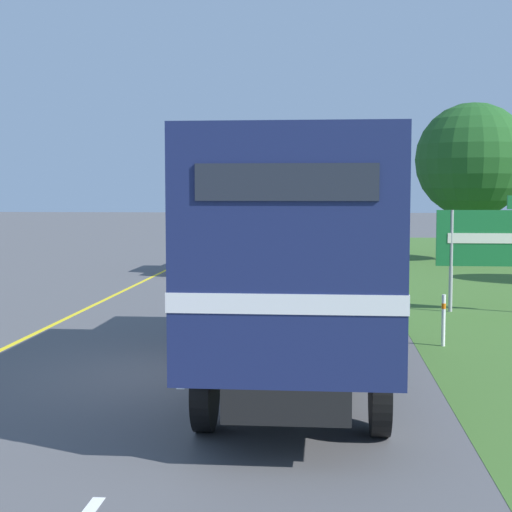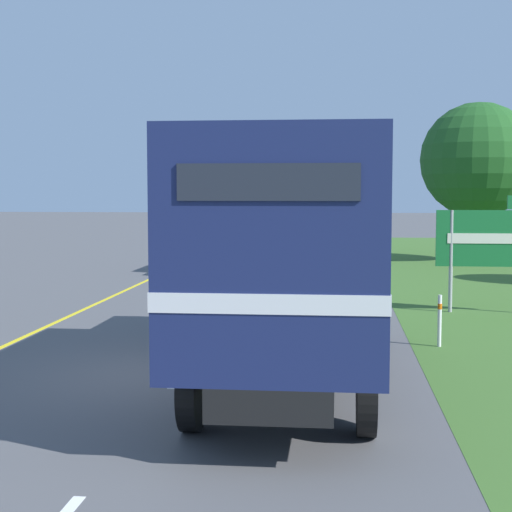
# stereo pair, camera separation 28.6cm
# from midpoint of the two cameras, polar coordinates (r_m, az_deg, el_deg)

# --- Properties ---
(ground_plane) EXTENTS (200.00, 200.00, 0.00)m
(ground_plane) POSITION_cam_midpoint_polar(r_m,az_deg,el_deg) (12.22, -5.47, -8.62)
(ground_plane) COLOR #515154
(edge_line_yellow) EXTENTS (0.12, 54.66, 0.01)m
(edge_line_yellow) POSITION_cam_midpoint_polar(r_m,az_deg,el_deg) (23.26, -9.63, -2.34)
(edge_line_yellow) COLOR yellow
(edge_line_yellow) RESTS_ON ground
(centre_dash_near) EXTENTS (0.12, 2.60, 0.01)m
(centre_dash_near) POSITION_cam_midpoint_polar(r_m,az_deg,el_deg) (12.63, -5.10, -8.17)
(centre_dash_near) COLOR white
(centre_dash_near) RESTS_ON ground
(centre_dash_mid_a) EXTENTS (0.12, 2.60, 0.01)m
(centre_dash_mid_a) POSITION_cam_midpoint_polar(r_m,az_deg,el_deg) (19.06, -1.58, -3.81)
(centre_dash_mid_a) COLOR white
(centre_dash_mid_a) RESTS_ON ground
(centre_dash_mid_b) EXTENTS (0.12, 2.60, 0.01)m
(centre_dash_mid_b) POSITION_cam_midpoint_polar(r_m,az_deg,el_deg) (25.57, 0.14, -1.66)
(centre_dash_mid_b) COLOR white
(centre_dash_mid_b) RESTS_ON ground
(centre_dash_far) EXTENTS (0.12, 2.60, 0.01)m
(centre_dash_far) POSITION_cam_midpoint_polar(r_m,az_deg,el_deg) (32.12, 1.16, -0.38)
(centre_dash_far) COLOR white
(centre_dash_far) RESTS_ON ground
(centre_dash_farthest) EXTENTS (0.12, 2.60, 0.01)m
(centre_dash_farthest) POSITION_cam_midpoint_polar(r_m,az_deg,el_deg) (38.68, 1.83, 0.47)
(centre_dash_farthest) COLOR white
(centre_dash_farthest) RESTS_ON ground
(horse_trailer_truck) EXTENTS (2.38, 8.38, 3.49)m
(horse_trailer_truck) POSITION_cam_midpoint_polar(r_m,az_deg,el_deg) (11.46, 2.47, 0.43)
(horse_trailer_truck) COLOR black
(horse_trailer_truck) RESTS_ON ground
(lead_car_white) EXTENTS (1.80, 4.51, 1.82)m
(lead_car_white) POSITION_cam_midpoint_polar(r_m,az_deg,el_deg) (27.98, -3.63, 0.78)
(lead_car_white) COLOR black
(lead_car_white) RESTS_ON ground
(highway_sign) EXTENTS (2.36, 0.09, 2.74)m
(highway_sign) POSITION_cam_midpoint_polar(r_m,az_deg,el_deg) (19.01, 16.22, 1.14)
(highway_sign) COLOR #9E9EA3
(highway_sign) RESTS_ON ground
(roadside_tree_mid) EXTENTS (4.66, 4.66, 6.47)m
(roadside_tree_mid) POSITION_cam_midpoint_polar(r_m,az_deg,el_deg) (33.41, 15.24, 6.74)
(roadside_tree_mid) COLOR #4C3823
(roadside_tree_mid) RESTS_ON ground
(delineator_post) EXTENTS (0.08, 0.08, 0.95)m
(delineator_post) POSITION_cam_midpoint_polar(r_m,az_deg,el_deg) (14.67, 12.93, -4.47)
(delineator_post) COLOR white
(delineator_post) RESTS_ON ground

